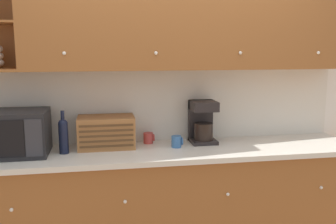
# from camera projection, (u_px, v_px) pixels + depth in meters

# --- Properties ---
(wall_back) EXTENTS (5.44, 0.06, 2.60)m
(wall_back) POSITION_uv_depth(u_px,v_px,m) (163.00, 97.00, 3.22)
(wall_back) COLOR white
(wall_back) RESTS_ON ground_plane
(counter_unit) EXTENTS (3.06, 0.63, 0.93)m
(counter_unit) POSITION_uv_depth(u_px,v_px,m) (170.00, 204.00, 3.03)
(counter_unit) COLOR #935628
(counter_unit) RESTS_ON ground_plane
(backsplash_panel) EXTENTS (3.04, 0.01, 0.62)m
(backsplash_panel) POSITION_uv_depth(u_px,v_px,m) (164.00, 105.00, 3.19)
(backsplash_panel) COLOR silver
(backsplash_panel) RESTS_ON counter_unit
(upper_cabinets) EXTENTS (3.04, 0.37, 0.72)m
(upper_cabinets) POSITION_uv_depth(u_px,v_px,m) (188.00, 23.00, 2.94)
(upper_cabinets) COLOR #935628
(upper_cabinets) RESTS_ON backsplash_panel
(microwave) EXTENTS (0.53, 0.39, 0.33)m
(microwave) POSITION_uv_depth(u_px,v_px,m) (11.00, 133.00, 2.75)
(microwave) COLOR black
(microwave) RESTS_ON counter_unit
(wine_bottle) EXTENTS (0.07, 0.07, 0.33)m
(wine_bottle) POSITION_uv_depth(u_px,v_px,m) (63.00, 134.00, 2.79)
(wine_bottle) COLOR black
(wine_bottle) RESTS_ON counter_unit
(bread_box) EXTENTS (0.44, 0.29, 0.25)m
(bread_box) POSITION_uv_depth(u_px,v_px,m) (106.00, 132.00, 2.98)
(bread_box) COLOR #996033
(bread_box) RESTS_ON counter_unit
(mug) EXTENTS (0.09, 0.08, 0.09)m
(mug) POSITION_uv_depth(u_px,v_px,m) (149.00, 138.00, 3.12)
(mug) COLOR #B73D38
(mug) RESTS_ON counter_unit
(mug_blue_second) EXTENTS (0.09, 0.08, 0.09)m
(mug_blue_second) POSITION_uv_depth(u_px,v_px,m) (177.00, 142.00, 2.99)
(mug_blue_second) COLOR #38669E
(mug_blue_second) RESTS_ON counter_unit
(coffee_maker) EXTENTS (0.21, 0.23, 0.35)m
(coffee_maker) POSITION_uv_depth(u_px,v_px,m) (203.00, 121.00, 3.13)
(coffee_maker) COLOR black
(coffee_maker) RESTS_ON counter_unit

